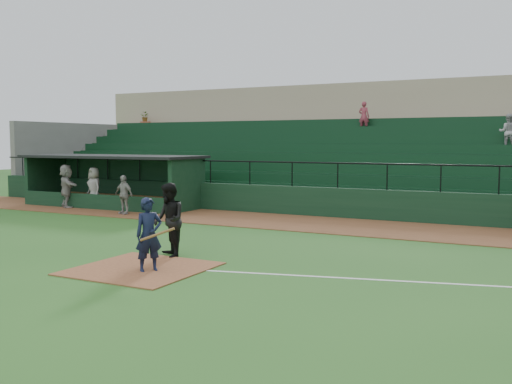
% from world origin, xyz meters
% --- Properties ---
extents(ground, '(90.00, 90.00, 0.00)m').
position_xyz_m(ground, '(0.00, 0.00, 0.00)').
color(ground, '#25571C').
rests_on(ground, ground).
extents(warning_track, '(40.00, 4.00, 0.03)m').
position_xyz_m(warning_track, '(0.00, 8.00, 0.01)').
color(warning_track, brown).
rests_on(warning_track, ground).
extents(home_plate_dirt, '(3.00, 3.00, 0.03)m').
position_xyz_m(home_plate_dirt, '(0.00, -1.00, 0.01)').
color(home_plate_dirt, brown).
rests_on(home_plate_dirt, ground).
extents(foul_line, '(17.49, 4.44, 0.01)m').
position_xyz_m(foul_line, '(8.00, 1.20, 0.01)').
color(foul_line, white).
rests_on(foul_line, ground).
extents(stadium_structure, '(38.00, 13.08, 6.40)m').
position_xyz_m(stadium_structure, '(-0.00, 16.46, 2.30)').
color(stadium_structure, black).
rests_on(stadium_structure, ground).
extents(dugout, '(8.90, 3.20, 2.42)m').
position_xyz_m(dugout, '(-9.75, 9.56, 1.33)').
color(dugout, black).
rests_on(dugout, ground).
extents(batter_at_plate, '(1.15, 0.77, 1.76)m').
position_xyz_m(batter_at_plate, '(0.35, -1.13, 0.88)').
color(batter_at_plate, black).
rests_on(batter_at_plate, ground).
extents(umpire, '(1.22, 1.19, 1.98)m').
position_xyz_m(umpire, '(-0.29, 0.55, 0.99)').
color(umpire, black).
rests_on(umpire, ground).
extents(dugout_player_a, '(0.99, 0.49, 1.63)m').
position_xyz_m(dugout_player_a, '(-7.25, 6.95, 0.85)').
color(dugout_player_a, '#9B9691').
rests_on(dugout_player_a, warning_track).
extents(dugout_player_b, '(1.06, 0.87, 1.87)m').
position_xyz_m(dugout_player_b, '(-9.84, 7.99, 0.96)').
color(dugout_player_b, gray).
rests_on(dugout_player_b, warning_track).
extents(dugout_player_c, '(1.86, 1.50, 1.98)m').
position_xyz_m(dugout_player_c, '(-11.23, 7.67, 1.02)').
color(dugout_player_c, '#9B9791').
rests_on(dugout_player_c, warning_track).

